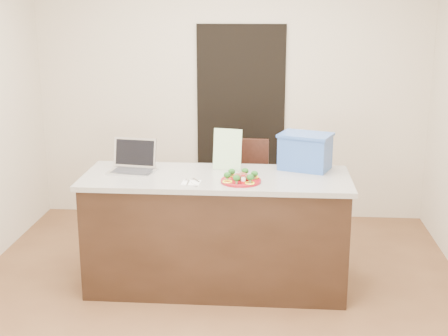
# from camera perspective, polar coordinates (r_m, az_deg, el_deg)

# --- Properties ---
(ground) EXTENTS (4.00, 4.00, 0.00)m
(ground) POSITION_cam_1_polar(r_m,az_deg,el_deg) (4.90, -0.95, -11.92)
(ground) COLOR brown
(ground) RESTS_ON ground
(room_shell) EXTENTS (4.00, 4.00, 4.00)m
(room_shell) POSITION_cam_1_polar(r_m,az_deg,el_deg) (4.41, -1.05, 7.18)
(room_shell) COLOR white
(room_shell) RESTS_ON ground
(doorway) EXTENTS (0.90, 0.02, 2.00)m
(doorway) POSITION_cam_1_polar(r_m,az_deg,el_deg) (6.45, 1.54, 4.15)
(doorway) COLOR black
(doorway) RESTS_ON ground
(island) EXTENTS (2.06, 0.76, 0.92)m
(island) POSITION_cam_1_polar(r_m,az_deg,el_deg) (4.94, -0.71, -5.82)
(island) COLOR black
(island) RESTS_ON ground
(plate) EXTENTS (0.30, 0.30, 0.02)m
(plate) POSITION_cam_1_polar(r_m,az_deg,el_deg) (4.63, 1.55, -1.16)
(plate) COLOR maroon
(plate) RESTS_ON island
(meatballs) EXTENTS (0.12, 0.11, 0.04)m
(meatballs) POSITION_cam_1_polar(r_m,az_deg,el_deg) (4.63, 1.56, -0.80)
(meatballs) COLOR brown
(meatballs) RESTS_ON plate
(broccoli) EXTENTS (0.25, 0.25, 0.04)m
(broccoli) POSITION_cam_1_polar(r_m,az_deg,el_deg) (4.62, 1.55, -0.59)
(broccoli) COLOR #134512
(broccoli) RESTS_ON plate
(pepper_rings) EXTENTS (0.26, 0.26, 0.01)m
(pepper_rings) POSITION_cam_1_polar(r_m,az_deg,el_deg) (4.63, 1.55, -1.03)
(pepper_rings) COLOR #FFF81A
(pepper_rings) RESTS_ON plate
(napkin) EXTENTS (0.14, 0.14, 0.01)m
(napkin) POSITION_cam_1_polar(r_m,az_deg,el_deg) (4.61, -3.03, -1.35)
(napkin) COLOR silver
(napkin) RESTS_ON island
(fork) EXTENTS (0.03, 0.15, 0.00)m
(fork) POSITION_cam_1_polar(r_m,az_deg,el_deg) (4.62, -3.26, -1.24)
(fork) COLOR silver
(fork) RESTS_ON napkin
(knife) EXTENTS (0.07, 0.20, 0.01)m
(knife) POSITION_cam_1_polar(r_m,az_deg,el_deg) (4.59, -2.69, -1.34)
(knife) COLOR white
(knife) RESTS_ON napkin
(yogurt_bottle) EXTENTS (0.04, 0.04, 0.08)m
(yogurt_bottle) POSITION_cam_1_polar(r_m,az_deg,el_deg) (4.54, 1.77, -1.21)
(yogurt_bottle) COLOR silver
(yogurt_bottle) RESTS_ON island
(laptop) EXTENTS (0.38, 0.32, 0.25)m
(laptop) POSITION_cam_1_polar(r_m,az_deg,el_deg) (4.98, -8.27, 0.52)
(laptop) COLOR silver
(laptop) RESTS_ON island
(leaflet) EXTENTS (0.24, 0.10, 0.33)m
(leaflet) POSITION_cam_1_polar(r_m,az_deg,el_deg) (4.93, 0.31, 1.71)
(leaflet) COLOR white
(leaflet) RESTS_ON island
(blue_box) EXTENTS (0.47, 0.41, 0.29)m
(blue_box) POSITION_cam_1_polar(r_m,az_deg,el_deg) (5.00, 7.44, 1.53)
(blue_box) COLOR #2E55A7
(blue_box) RESTS_ON island
(chair) EXTENTS (0.48, 0.48, 1.03)m
(chair) POSITION_cam_1_polar(r_m,az_deg,el_deg) (5.56, 1.68, -2.06)
(chair) COLOR #361810
(chair) RESTS_ON ground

